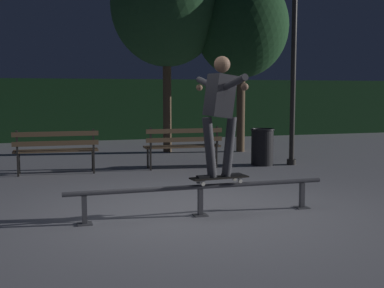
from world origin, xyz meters
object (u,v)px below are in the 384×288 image
Objects in this scene: park_bench_left_center at (183,143)px; grind_rail at (200,192)px; tree_far_right at (242,26)px; skateboard at (219,178)px; trash_can at (262,146)px; park_bench_leftmost at (56,147)px; skateboarder at (220,106)px; lamp_post_right at (294,50)px; tree_behind_benches at (167,5)px.

grind_rail is at bearing -102.63° from park_bench_left_center.
skateboard is at bearing -114.65° from tree_far_right.
skateboard is 7.49m from tree_far_right.
tree_far_right is (2.28, 2.43, 2.76)m from park_bench_left_center.
tree_far_right is 5.82× the size of trash_can.
park_bench_leftmost is at bearing 116.59° from skateboard.
grind_rail is 4.34× the size of trash_can.
park_bench_leftmost is 0.35× the size of tree_far_right.
skateboarder is at bearing -63.37° from park_bench_leftmost.
skateboarder reaches higher than skateboard.
park_bench_left_center is 3.12m from lamp_post_right.
grind_rail is 0.74× the size of tree_far_right.
tree_far_right reaches higher than trash_can.
grind_rail is 0.89× the size of lamp_post_right.
tree_far_right is 3.81m from trash_can.
trash_can is at bearing 168.69° from lamp_post_right.
tree_behind_benches reaches higher than park_bench_leftmost.
grind_rail is 2.22× the size of skateboarder.
park_bench_leftmost is 2.55m from park_bench_left_center.
skateboard is 4.34m from park_bench_leftmost.
skateboard is at bearing -129.22° from lamp_post_right.
grind_rail is 5.44m from lamp_post_right.
tree_behind_benches reaches higher than tree_far_right.
trash_can is (-0.64, 0.13, -2.07)m from lamp_post_right.
tree_behind_benches reaches higher than lamp_post_right.
park_bench_left_center is at bearing -133.27° from tree_far_right.
park_bench_left_center reaches higher than trash_can.
grind_rail is 4.69m from trash_can.
tree_far_right is 2.70m from lamp_post_right.
lamp_post_right is at bearing -11.31° from trash_can.
lamp_post_right is (2.44, -0.15, 1.94)m from park_bench_left_center.
grind_rail is 0.64× the size of tree_behind_benches.
park_bench_left_center is 0.41× the size of lamp_post_right.
park_bench_left_center reaches higher than grind_rail.
park_bench_leftmost is (-1.94, 3.88, 0.05)m from skateboard.
skateboard is at bearing -121.88° from trash_can.
lamp_post_right is (3.04, 3.73, 1.06)m from skateboarder.
skateboarder reaches higher than trash_can.
park_bench_leftmost is (-1.68, 3.88, 0.23)m from grind_rail.
skateboarder is 0.33× the size of tree_far_right.
lamp_post_right is 4.88× the size of trash_can.
skateboarder is 0.97× the size of park_bench_left_center.
park_bench_leftmost is at bearing 116.63° from skateboarder.
trash_can is at bearing -0.53° from park_bench_left_center.
park_bench_left_center is at bearing 81.11° from skateboarder.
tree_behind_benches is at bearing 115.63° from trash_can.
skateboarder is at bearing -129.19° from lamp_post_right.
trash_can reaches higher than grind_rail.
skateboard is 1.00× the size of trash_can.
grind_rail is 2.15× the size of park_bench_left_center.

